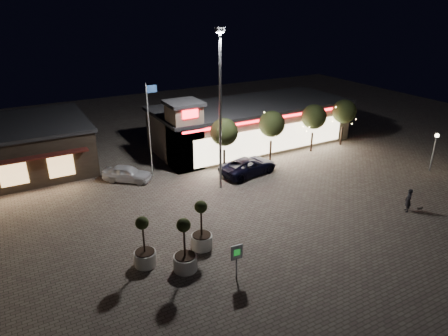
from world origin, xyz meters
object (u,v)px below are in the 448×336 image
pickup_truck (248,166)px  pedestrian (408,200)px  white_sedan (127,173)px  valet_sign (237,255)px  planter_mid (185,254)px  planter_left (145,250)px

pickup_truck → pedestrian: bearing=-159.5°
white_sedan → valet_sign: size_ratio=1.95×
pedestrian → planter_mid: planter_mid is taller
pedestrian → planter_mid: (-16.69, 1.58, 0.14)m
planter_mid → white_sedan: bearing=87.4°
planter_mid → valet_sign: size_ratio=1.59×
pedestrian → planter_left: planter_left is taller
pickup_truck → white_sedan: (-9.68, 3.64, -0.05)m
planter_left → planter_mid: bearing=-39.8°
white_sedan → planter_mid: size_ratio=1.23×
planter_left → planter_mid: 2.38m
pedestrian → valet_sign: bearing=-55.4°
white_sedan → planter_mid: (-0.61, -13.29, 0.33)m
pedestrian → planter_mid: bearing=-62.4°
white_sedan → valet_sign: bearing=-135.2°
pickup_truck → white_sedan: pickup_truck is taller
pickup_truck → pedestrian: 12.93m
white_sedan → pickup_truck: bearing=-71.6°
planter_left → planter_mid: (1.83, -1.52, 0.05)m
pickup_truck → pedestrian: size_ratio=3.04×
pickup_truck → white_sedan: size_ratio=1.32×
planter_mid → planter_left: bearing=140.2°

